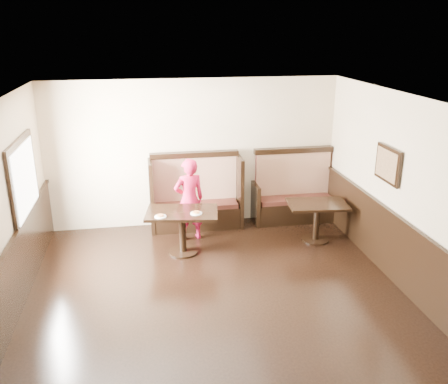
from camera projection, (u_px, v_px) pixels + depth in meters
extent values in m
plane|color=black|center=(226.00, 324.00, 6.19)|extent=(7.00, 7.00, 0.00)
plane|color=#C8AF91|center=(194.00, 153.00, 8.98)|extent=(5.50, 0.00, 5.50)
plane|color=#C8AF91|center=(434.00, 212.00, 6.17)|extent=(0.00, 7.00, 7.00)
plane|color=white|center=(226.00, 110.00, 5.26)|extent=(7.00, 7.00, 0.00)
cube|color=black|center=(422.00, 273.00, 6.47)|extent=(0.05, 6.90, 1.00)
cube|color=black|center=(23.00, 179.00, 7.01)|extent=(0.05, 1.50, 1.20)
cube|color=white|center=(25.00, 179.00, 7.01)|extent=(0.01, 1.30, 1.00)
cube|color=black|center=(388.00, 165.00, 7.18)|extent=(0.04, 0.70, 0.55)
cube|color=olive|center=(386.00, 165.00, 7.18)|extent=(0.01, 0.60, 0.45)
cube|color=black|center=(197.00, 217.00, 9.12)|extent=(1.60, 0.50, 0.42)
cube|color=#391812|center=(197.00, 205.00, 9.03)|extent=(1.54, 0.46, 0.09)
cube|color=#52101E|center=(195.00, 180.00, 9.08)|extent=(1.60, 0.12, 0.92)
cube|color=black|center=(194.00, 154.00, 8.92)|extent=(1.68, 0.16, 0.10)
cube|color=black|center=(151.00, 195.00, 8.92)|extent=(0.07, 0.72, 1.36)
cube|color=black|center=(239.00, 190.00, 9.19)|extent=(0.07, 0.72, 1.36)
cube|color=black|center=(294.00, 211.00, 9.43)|extent=(1.50, 0.50, 0.42)
cube|color=#391812|center=(295.00, 199.00, 9.35)|extent=(1.44, 0.46, 0.09)
cube|color=#52101E|center=(292.00, 175.00, 9.40)|extent=(1.50, 0.12, 0.92)
cube|color=black|center=(294.00, 150.00, 9.23)|extent=(1.58, 0.16, 0.10)
cube|color=black|center=(254.00, 202.00, 9.33)|extent=(0.07, 0.72, 0.80)
cube|color=black|center=(330.00, 198.00, 9.59)|extent=(0.07, 0.72, 0.80)
cube|color=black|center=(182.00, 213.00, 7.92)|extent=(1.29, 0.92, 0.05)
cylinder|color=black|center=(183.00, 233.00, 8.05)|extent=(0.12, 0.12, 0.69)
cylinder|color=black|center=(183.00, 251.00, 8.16)|extent=(0.51, 0.51, 0.03)
cube|color=black|center=(318.00, 204.00, 8.40)|extent=(1.09, 0.77, 0.05)
cylinder|color=black|center=(316.00, 223.00, 8.51)|extent=(0.11, 0.11, 0.66)
cylinder|color=black|center=(315.00, 239.00, 8.62)|extent=(0.49, 0.49, 0.03)
imported|color=#B8133B|center=(189.00, 200.00, 8.44)|extent=(0.62, 0.48, 1.52)
cylinder|color=white|center=(160.00, 216.00, 7.69)|extent=(0.19, 0.19, 0.01)
cylinder|color=tan|center=(160.00, 216.00, 7.69)|extent=(0.12, 0.12, 0.02)
cylinder|color=#EABA54|center=(160.00, 215.00, 7.68)|extent=(0.10, 0.10, 0.01)
cylinder|color=white|center=(196.00, 213.00, 7.82)|extent=(0.20, 0.20, 0.01)
cylinder|color=tan|center=(196.00, 212.00, 7.82)|extent=(0.12, 0.12, 0.02)
cylinder|color=#EABA54|center=(196.00, 212.00, 7.81)|extent=(0.11, 0.11, 0.01)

